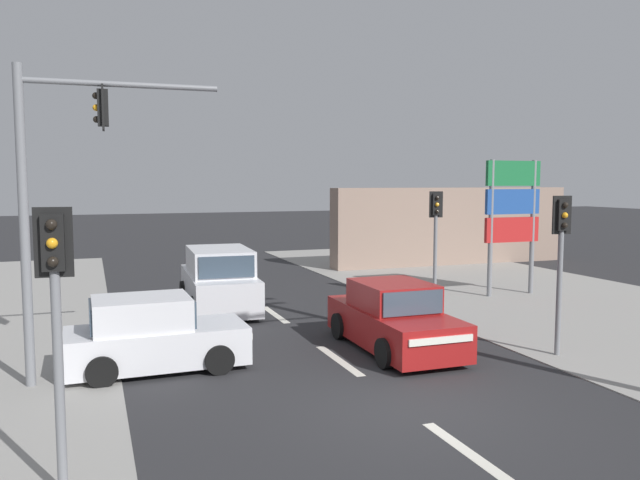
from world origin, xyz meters
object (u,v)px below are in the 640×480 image
(shopping_plaza_sign, at_px, (512,208))
(hatchback_oncoming_near, at_px, (153,336))
(suv_crossing_left, at_px, (219,281))
(pedestal_signal_right_kerb, at_px, (561,248))
(pedestal_signal_left_kerb, at_px, (56,302))
(pedestal_signal_far_median, at_px, (436,227))
(traffic_signal_mast, at_px, (54,183))
(sedan_oncoming_mid, at_px, (394,319))

(shopping_plaza_sign, distance_m, hatchback_oncoming_near, 13.27)
(suv_crossing_left, bearing_deg, pedestal_signal_right_kerb, -50.96)
(pedestal_signal_left_kerb, height_order, hatchback_oncoming_near, pedestal_signal_left_kerb)
(pedestal_signal_far_median, relative_size, shopping_plaza_sign, 0.77)
(traffic_signal_mast, xyz_separation_m, pedestal_signal_far_median, (11.06, 4.87, -1.42))
(traffic_signal_mast, height_order, pedestal_signal_right_kerb, traffic_signal_mast)
(pedestal_signal_right_kerb, height_order, sedan_oncoming_mid, pedestal_signal_right_kerb)
(shopping_plaza_sign, xyz_separation_m, hatchback_oncoming_near, (-12.26, -4.54, -2.28))
(pedestal_signal_far_median, distance_m, shopping_plaza_sign, 3.00)
(shopping_plaza_sign, xyz_separation_m, sedan_oncoming_mid, (-6.89, -4.81, -2.28))
(traffic_signal_mast, relative_size, pedestal_signal_right_kerb, 1.69)
(traffic_signal_mast, height_order, sedan_oncoming_mid, traffic_signal_mast)
(traffic_signal_mast, height_order, pedestal_signal_left_kerb, traffic_signal_mast)
(pedestal_signal_right_kerb, xyz_separation_m, shopping_plaza_sign, (3.73, 6.58, 0.57))
(pedestal_signal_left_kerb, bearing_deg, pedestal_signal_far_median, 41.20)
(traffic_signal_mast, distance_m, hatchback_oncoming_near, 3.59)
(traffic_signal_mast, bearing_deg, hatchback_oncoming_near, 10.13)
(pedestal_signal_right_kerb, relative_size, shopping_plaza_sign, 0.77)
(pedestal_signal_far_median, relative_size, sedan_oncoming_mid, 0.84)
(pedestal_signal_far_median, xyz_separation_m, shopping_plaza_sign, (2.94, -0.02, 0.57))
(traffic_signal_mast, distance_m, pedestal_signal_right_kerb, 10.51)
(pedestal_signal_right_kerb, bearing_deg, shopping_plaza_sign, 60.48)
(pedestal_signal_far_median, relative_size, hatchback_oncoming_near, 0.97)
(pedestal_signal_left_kerb, xyz_separation_m, hatchback_oncoming_near, (1.55, 4.95, -1.71))
(traffic_signal_mast, xyz_separation_m, sedan_oncoming_mid, (7.11, 0.05, -3.13))
(pedestal_signal_right_kerb, relative_size, hatchback_oncoming_near, 0.97)
(suv_crossing_left, bearing_deg, hatchback_oncoming_near, -114.02)
(sedan_oncoming_mid, relative_size, suv_crossing_left, 0.92)
(pedestal_signal_far_median, distance_m, suv_crossing_left, 7.11)
(pedestal_signal_right_kerb, bearing_deg, suv_crossing_left, 129.04)
(traffic_signal_mast, distance_m, sedan_oncoming_mid, 7.77)
(pedestal_signal_left_kerb, relative_size, pedestal_signal_far_median, 1.00)
(traffic_signal_mast, height_order, hatchback_oncoming_near, traffic_signal_mast)
(pedestal_signal_left_kerb, relative_size, hatchback_oncoming_near, 0.97)
(sedan_oncoming_mid, height_order, suv_crossing_left, suv_crossing_left)
(pedestal_signal_left_kerb, distance_m, hatchback_oncoming_near, 5.46)
(traffic_signal_mast, relative_size, shopping_plaza_sign, 1.30)
(pedestal_signal_far_median, distance_m, sedan_oncoming_mid, 6.47)
(pedestal_signal_left_kerb, height_order, sedan_oncoming_mid, pedestal_signal_left_kerb)
(pedestal_signal_right_kerb, xyz_separation_m, sedan_oncoming_mid, (-3.16, 1.78, -1.71))
(pedestal_signal_left_kerb, bearing_deg, traffic_signal_mast, 92.38)
(shopping_plaza_sign, bearing_deg, sedan_oncoming_mid, -145.11)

